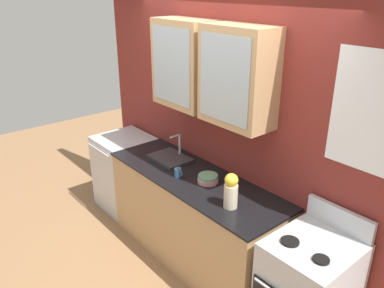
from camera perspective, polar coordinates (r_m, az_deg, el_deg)
ground_plane at (r=4.24m, az=0.23°, el=-16.11°), size 10.00×10.00×0.00m
back_wall_unit at (r=3.71m, az=4.31°, el=4.50°), size 3.84×0.43×2.71m
counter at (r=3.97m, az=0.24°, el=-10.85°), size 2.03×0.68×0.93m
sink_faucet at (r=4.08m, az=-3.19°, el=-2.01°), size 0.43×0.32×0.26m
bowl_stack at (r=3.63m, az=2.38°, el=-5.11°), size 0.20×0.20×0.07m
vase at (r=3.20m, az=5.76°, el=-6.85°), size 0.12×0.12×0.31m
cup_near_sink at (r=3.71m, az=-2.06°, el=-4.23°), size 0.10×0.07×0.09m
dishwasher at (r=4.91m, az=-9.74°, el=-4.18°), size 0.63×0.66×0.93m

